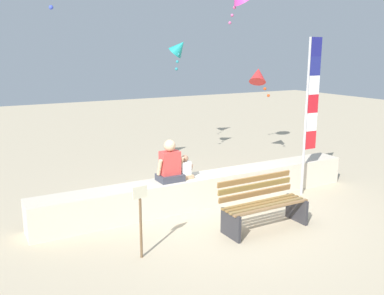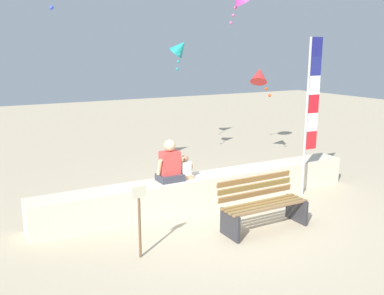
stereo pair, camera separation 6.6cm
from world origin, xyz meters
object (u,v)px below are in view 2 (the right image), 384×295
park_bench (262,205)px  person_adult (170,165)px  kite_teal (180,48)px  person_child (185,169)px  kite_red (259,75)px  sign_post (139,215)px  flag_banner (311,105)px

park_bench → person_adult: size_ratio=1.97×
person_adult → kite_teal: kite_teal is taller
person_child → kite_red: kite_red is taller
person_adult → kite_teal: (1.79, 3.03, 2.21)m
kite_teal → sign_post: (-3.03, -4.56, -2.46)m
kite_teal → sign_post: size_ratio=0.76×
park_bench → person_adult: (-1.05, 1.52, 0.51)m
flag_banner → sign_post: flag_banner is taller
kite_red → kite_teal: size_ratio=1.01×
flag_banner → person_child: bearing=169.1°
park_bench → kite_red: 5.01m
kite_red → kite_teal: (-1.96, 0.82, 0.72)m
person_adult → kite_teal: bearing=59.5°
person_adult → flag_banner: (3.02, -0.52, 1.02)m
person_adult → sign_post: person_adult is taller
park_bench → kite_teal: kite_teal is taller
flag_banner → sign_post: size_ratio=2.97×
kite_red → sign_post: bearing=-143.2°
park_bench → flag_banner: (1.97, 1.00, 1.53)m
person_child → park_bench: bearing=-64.5°
person_adult → person_child: bearing=0.1°
park_bench → person_child: 1.72m
person_child → person_adult: bearing=-179.9°
kite_red → sign_post: size_ratio=0.77×
kite_teal → flag_banner: bearing=-70.9°
person_child → kite_red: 4.38m
kite_teal → person_child: bearing=-115.7°
park_bench → flag_banner: flag_banner is taller
flag_banner → kite_teal: size_ratio=3.89×
person_child → kite_red: bearing=32.8°
park_bench → kite_red: size_ratio=1.82×
sign_post → kite_teal: bearing=56.4°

